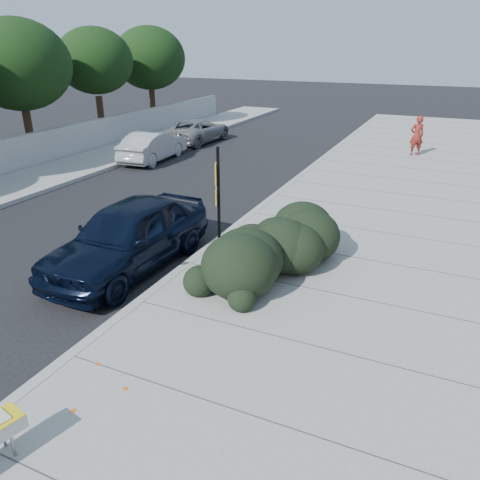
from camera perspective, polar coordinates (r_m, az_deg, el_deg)
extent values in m
plane|color=black|center=(10.10, -12.14, -8.00)|extent=(120.00, 120.00, 0.00)
cube|color=gray|center=(12.84, 23.25, -2.08)|extent=(11.20, 50.00, 0.15)
cube|color=gray|center=(19.69, -26.28, 5.77)|extent=(3.00, 50.00, 0.15)
cube|color=#9E9E99|center=(13.94, -0.12, 1.85)|extent=(0.22, 50.00, 0.17)
cube|color=#9E9E99|center=(18.57, -23.28, 5.39)|extent=(0.22, 50.00, 0.17)
cylinder|color=#332114|center=(24.22, -24.26, 11.73)|extent=(0.36, 0.36, 2.40)
ellipsoid|color=black|center=(23.92, -25.48, 18.74)|extent=(4.60, 4.60, 3.91)
cylinder|color=#332114|center=(27.74, -16.55, 13.97)|extent=(0.36, 0.36, 2.40)
ellipsoid|color=black|center=(27.48, -17.29, 20.14)|extent=(4.00, 4.00, 3.40)
cylinder|color=#332114|center=(31.67, -10.57, 15.53)|extent=(0.36, 0.36, 2.40)
ellipsoid|color=black|center=(31.44, -10.99, 20.94)|extent=(4.40, 4.40, 3.74)
cylinder|color=gray|center=(7.37, -26.92, -20.50)|extent=(0.04, 0.04, 0.36)
cylinder|color=gray|center=(7.20, -25.95, -21.54)|extent=(0.04, 0.04, 0.36)
cube|color=yellow|center=(7.05, -26.81, -18.64)|extent=(0.46, 0.45, 0.02)
cylinder|color=black|center=(10.96, 4.30, -1.50)|extent=(0.06, 0.06, 0.86)
cylinder|color=black|center=(11.46, 4.69, -0.38)|extent=(0.06, 0.06, 0.86)
cylinder|color=black|center=(11.05, 4.57, 1.10)|extent=(0.17, 0.55, 0.06)
cube|color=black|center=(10.68, -2.59, 3.72)|extent=(0.09, 0.09, 2.88)
cube|color=yellow|center=(10.44, -2.98, 8.03)|extent=(0.16, 0.31, 0.47)
cube|color=yellow|center=(10.59, -2.92, 5.31)|extent=(0.15, 0.29, 0.35)
ellipsoid|color=black|center=(10.82, 3.38, 0.00)|extent=(3.42, 4.41, 1.48)
imported|color=black|center=(11.52, -13.43, 0.52)|extent=(2.13, 4.94, 1.66)
imported|color=#B0B1B6|center=(22.42, -10.56, 11.20)|extent=(1.71, 4.19, 1.35)
imported|color=gray|center=(26.49, -5.22, 13.16)|extent=(2.24, 4.61, 1.26)
imported|color=maroon|center=(23.93, 20.75, 11.81)|extent=(0.80, 0.71, 1.83)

